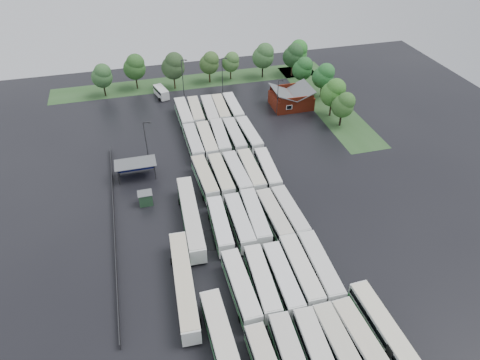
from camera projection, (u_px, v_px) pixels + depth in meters
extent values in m
plane|color=black|center=(247.00, 233.00, 74.59)|extent=(160.00, 160.00, 0.00)
cube|color=maroon|center=(291.00, 100.00, 111.42)|extent=(10.00, 8.00, 3.40)
cube|color=#4C4F51|center=(282.00, 92.00, 109.34)|extent=(5.07, 8.60, 2.19)
cube|color=#4C4F51|center=(301.00, 90.00, 110.37)|extent=(5.07, 8.60, 2.19)
cube|color=maroon|center=(297.00, 99.00, 107.02)|extent=(9.00, 0.20, 1.20)
cube|color=silver|center=(289.00, 107.00, 107.72)|extent=(1.60, 0.12, 1.20)
cylinder|color=#2D2D30|center=(119.00, 178.00, 84.67)|extent=(0.16, 0.16, 3.40)
cylinder|color=#2D2D30|center=(155.00, 172.00, 86.15)|extent=(0.16, 0.16, 3.40)
cylinder|color=#2D2D30|center=(118.00, 169.00, 87.13)|extent=(0.16, 0.16, 3.40)
cylinder|color=#2D2D30|center=(154.00, 163.00, 88.61)|extent=(0.16, 0.16, 3.40)
cube|color=#4C4F51|center=(135.00, 163.00, 85.55)|extent=(8.20, 4.20, 0.15)
cube|color=#0C125A|center=(136.00, 165.00, 88.16)|extent=(7.60, 0.08, 2.60)
cube|color=#1E3E24|center=(146.00, 199.00, 80.19)|extent=(2.50, 2.00, 2.50)
cube|color=#4C4F51|center=(145.00, 193.00, 79.40)|extent=(2.70, 2.20, 0.12)
cube|color=#274920|center=(193.00, 81.00, 124.86)|extent=(80.00, 10.00, 0.01)
cube|color=#274920|center=(326.00, 102.00, 114.50)|extent=(10.00, 50.00, 0.01)
cube|color=#2D2D30|center=(114.00, 223.00, 75.81)|extent=(0.10, 50.00, 1.20)
cylinder|color=black|center=(259.00, 351.00, 56.37)|extent=(2.65, 1.00, 1.00)
cube|color=beige|center=(294.00, 357.00, 52.38)|extent=(3.10, 12.82, 0.13)
cylinder|color=black|center=(281.00, 341.00, 57.46)|extent=(2.79, 1.05, 1.05)
cube|color=silver|center=(318.00, 357.00, 53.98)|extent=(3.33, 13.19, 3.00)
cube|color=black|center=(319.00, 355.00, 53.62)|extent=(3.37, 12.67, 0.96)
cube|color=#2A7942|center=(318.00, 360.00, 54.38)|extent=(3.37, 12.93, 0.66)
cube|color=beige|center=(320.00, 351.00, 53.05)|extent=(3.21, 12.79, 0.13)
cylinder|color=black|center=(305.00, 336.00, 58.11)|extent=(2.78, 1.05, 1.05)
cube|color=silver|center=(341.00, 351.00, 54.74)|extent=(2.80, 12.95, 2.96)
cube|color=black|center=(342.00, 348.00, 54.38)|extent=(2.86, 12.43, 0.95)
cube|color=#327A42|center=(340.00, 354.00, 55.14)|extent=(2.85, 12.69, 0.65)
cube|color=beige|center=(343.00, 344.00, 53.81)|extent=(2.69, 12.56, 0.13)
cylinder|color=black|center=(326.00, 330.00, 58.82)|extent=(2.75, 1.03, 1.03)
cube|color=silver|center=(363.00, 346.00, 55.19)|extent=(3.40, 13.36, 3.03)
cube|color=black|center=(364.00, 344.00, 54.82)|extent=(3.44, 12.84, 0.97)
cube|color=#1B7B31|center=(363.00, 349.00, 55.60)|extent=(3.44, 13.10, 0.67)
cube|color=beige|center=(366.00, 339.00, 54.24)|extent=(3.27, 12.96, 0.13)
cylinder|color=black|center=(347.00, 325.00, 59.37)|extent=(2.81, 1.06, 1.06)
cube|color=silver|center=(241.00, 288.00, 62.71)|extent=(2.95, 13.05, 2.98)
cube|color=black|center=(241.00, 285.00, 62.35)|extent=(3.01, 12.53, 0.95)
cube|color=#267C38|center=(241.00, 291.00, 63.10)|extent=(3.00, 12.79, 0.66)
cube|color=silver|center=(241.00, 281.00, 61.77)|extent=(2.84, 12.66, 0.13)
cylinder|color=black|center=(248.00, 318.00, 60.41)|extent=(2.76, 1.04, 1.04)
cylinder|color=black|center=(234.00, 273.00, 66.81)|extent=(2.76, 1.04, 1.04)
cube|color=silver|center=(262.00, 282.00, 63.58)|extent=(3.21, 12.89, 2.93)
cube|color=black|center=(262.00, 280.00, 63.22)|extent=(3.25, 12.38, 0.94)
cube|color=#248241|center=(262.00, 285.00, 63.97)|extent=(3.25, 12.64, 0.64)
cube|color=silver|center=(262.00, 275.00, 62.66)|extent=(3.09, 12.50, 0.13)
cylinder|color=black|center=(270.00, 311.00, 61.31)|extent=(2.72, 1.02, 1.02)
cylinder|color=black|center=(254.00, 268.00, 67.61)|extent=(2.72, 1.02, 1.02)
cube|color=silver|center=(283.00, 279.00, 64.08)|extent=(2.91, 12.82, 2.93)
cube|color=black|center=(283.00, 276.00, 63.72)|extent=(2.97, 12.31, 0.94)
cube|color=#277F3C|center=(282.00, 282.00, 64.47)|extent=(2.96, 12.56, 0.64)
cube|color=silver|center=(283.00, 272.00, 63.16)|extent=(2.80, 12.43, 0.13)
cylinder|color=black|center=(292.00, 307.00, 61.82)|extent=(2.71, 1.02, 1.02)
cylinder|color=black|center=(274.00, 265.00, 68.11)|extent=(2.71, 1.02, 1.02)
cube|color=silver|center=(301.00, 272.00, 65.15)|extent=(2.96, 13.15, 3.00)
cube|color=black|center=(301.00, 269.00, 64.79)|extent=(3.02, 12.63, 0.96)
cube|color=#2B7F41|center=(300.00, 274.00, 65.55)|extent=(3.01, 12.89, 0.66)
cube|color=silver|center=(302.00, 265.00, 64.21)|extent=(2.85, 12.76, 0.13)
cylinder|color=black|center=(310.00, 300.00, 62.83)|extent=(2.78, 1.05, 1.05)
cylinder|color=black|center=(290.00, 258.00, 69.29)|extent=(2.78, 1.05, 1.05)
cube|color=silver|center=(320.00, 267.00, 65.79)|extent=(3.12, 13.26, 3.02)
cube|color=black|center=(320.00, 265.00, 65.42)|extent=(3.17, 12.73, 0.97)
cube|color=#247E37|center=(319.00, 270.00, 66.19)|extent=(3.17, 13.00, 0.66)
cube|color=silver|center=(321.00, 260.00, 64.84)|extent=(3.00, 12.86, 0.13)
cylinder|color=black|center=(330.00, 295.00, 63.45)|extent=(2.80, 1.06, 1.06)
cylinder|color=black|center=(308.00, 254.00, 69.95)|extent=(2.80, 1.06, 1.06)
cube|color=silver|center=(220.00, 225.00, 73.41)|extent=(3.19, 12.61, 2.87)
cube|color=black|center=(220.00, 223.00, 73.06)|extent=(3.23, 12.12, 0.92)
cube|color=#2E803E|center=(220.00, 228.00, 73.79)|extent=(3.23, 12.37, 0.63)
cube|color=silver|center=(220.00, 219.00, 72.51)|extent=(3.06, 12.23, 0.13)
cylinder|color=black|center=(226.00, 248.00, 71.20)|extent=(2.66, 1.00, 1.00)
cylinder|color=black|center=(215.00, 217.00, 77.35)|extent=(2.66, 1.00, 1.00)
cube|color=silver|center=(239.00, 222.00, 74.05)|extent=(2.79, 12.66, 2.89)
cube|color=black|center=(239.00, 220.00, 73.70)|extent=(2.84, 12.16, 0.93)
cube|color=#317E45|center=(239.00, 225.00, 74.43)|extent=(2.84, 12.41, 0.64)
cube|color=silver|center=(239.00, 216.00, 73.14)|extent=(2.68, 12.28, 0.13)
cylinder|color=black|center=(246.00, 244.00, 71.81)|extent=(2.68, 1.01, 1.01)
cylinder|color=black|center=(234.00, 213.00, 78.03)|extent=(2.68, 1.01, 1.01)
cube|color=silver|center=(255.00, 218.00, 74.91)|extent=(3.26, 13.04, 2.96)
cube|color=black|center=(255.00, 215.00, 74.55)|extent=(3.30, 12.52, 0.95)
cube|color=#347C46|center=(255.00, 220.00, 75.30)|extent=(3.30, 12.78, 0.65)
cube|color=silver|center=(255.00, 211.00, 73.98)|extent=(3.13, 12.65, 0.13)
cylinder|color=black|center=(262.00, 240.00, 72.62)|extent=(2.75, 1.03, 1.03)
cylinder|color=black|center=(249.00, 209.00, 78.99)|extent=(2.75, 1.03, 1.03)
cube|color=silver|center=(274.00, 217.00, 75.18)|extent=(2.95, 12.65, 2.88)
cube|color=black|center=(274.00, 214.00, 74.83)|extent=(3.00, 12.14, 0.92)
cube|color=#357947|center=(274.00, 219.00, 75.56)|extent=(3.00, 12.40, 0.63)
cube|color=beige|center=(274.00, 210.00, 74.28)|extent=(2.84, 12.27, 0.13)
cylinder|color=black|center=(281.00, 238.00, 72.95)|extent=(2.67, 1.01, 1.01)
cylinder|color=black|center=(267.00, 208.00, 79.15)|extent=(2.67, 1.01, 1.01)
cube|color=silver|center=(290.00, 213.00, 75.93)|extent=(3.03, 12.64, 2.88)
cube|color=black|center=(290.00, 211.00, 75.58)|extent=(3.07, 12.14, 0.92)
cube|color=#308340|center=(289.00, 216.00, 76.32)|extent=(3.07, 12.40, 0.63)
cube|color=beige|center=(290.00, 207.00, 75.03)|extent=(2.91, 12.26, 0.13)
cylinder|color=black|center=(297.00, 234.00, 73.71)|extent=(2.67, 1.01, 1.01)
cylinder|color=black|center=(282.00, 205.00, 79.90)|extent=(2.67, 1.01, 1.01)
cube|color=silver|center=(205.00, 179.00, 84.00)|extent=(3.26, 12.86, 2.92)
cube|color=black|center=(205.00, 176.00, 83.65)|extent=(3.30, 12.35, 0.93)
cube|color=#1C7335|center=(205.00, 181.00, 84.39)|extent=(3.30, 12.61, 0.64)
cube|color=#C3B799|center=(205.00, 172.00, 83.08)|extent=(3.13, 12.47, 0.13)
cylinder|color=black|center=(209.00, 197.00, 81.74)|extent=(2.71, 1.02, 1.02)
cylinder|color=black|center=(201.00, 173.00, 88.02)|extent=(2.71, 1.02, 1.02)
cube|color=silver|center=(221.00, 176.00, 84.66)|extent=(2.81, 12.58, 2.87)
cube|color=black|center=(221.00, 174.00, 84.32)|extent=(2.86, 12.08, 0.92)
cube|color=#327E42|center=(221.00, 179.00, 85.05)|extent=(2.85, 12.33, 0.63)
cube|color=beige|center=(221.00, 170.00, 83.76)|extent=(2.70, 12.20, 0.13)
cylinder|color=black|center=(226.00, 194.00, 82.45)|extent=(2.66, 1.00, 1.00)
cylinder|color=black|center=(217.00, 171.00, 88.62)|extent=(2.66, 1.00, 1.00)
cube|color=silver|center=(237.00, 174.00, 85.19)|extent=(3.05, 12.81, 2.92)
cube|color=black|center=(237.00, 172.00, 84.84)|extent=(3.10, 12.30, 0.93)
cube|color=#347742|center=(237.00, 177.00, 85.58)|extent=(3.10, 12.56, 0.64)
cube|color=silver|center=(237.00, 168.00, 84.28)|extent=(2.93, 12.42, 0.13)
cylinder|color=black|center=(242.00, 192.00, 82.94)|extent=(2.71, 1.02, 1.02)
cylinder|color=black|center=(232.00, 169.00, 89.21)|extent=(2.71, 1.02, 1.02)
cube|color=silver|center=(251.00, 172.00, 85.80)|extent=(2.72, 12.76, 2.92)
cube|color=black|center=(251.00, 170.00, 85.45)|extent=(2.79, 12.25, 0.93)
cube|color=#2C743F|center=(251.00, 174.00, 86.19)|extent=(2.78, 12.51, 0.64)
cube|color=beige|center=(251.00, 166.00, 84.89)|extent=(2.62, 12.38, 0.13)
cylinder|color=black|center=(257.00, 190.00, 83.55)|extent=(2.71, 1.02, 1.02)
cylinder|color=black|center=(246.00, 166.00, 89.82)|extent=(2.71, 1.02, 1.02)
cube|color=silver|center=(268.00, 170.00, 86.36)|extent=(3.24, 12.62, 2.87)
cube|color=black|center=(268.00, 168.00, 86.01)|extent=(3.28, 12.13, 0.92)
cube|color=#29703C|center=(267.00, 173.00, 86.74)|extent=(3.28, 12.38, 0.63)
cube|color=silver|center=(268.00, 164.00, 85.46)|extent=(3.12, 12.24, 0.13)
cylinder|color=black|center=(273.00, 187.00, 84.14)|extent=(2.66, 1.00, 1.00)
cylinder|color=black|center=(261.00, 165.00, 90.30)|extent=(2.66, 1.00, 1.00)
cube|color=silver|center=(194.00, 143.00, 94.52)|extent=(2.72, 12.60, 2.88)
cube|color=black|center=(193.00, 141.00, 94.18)|extent=(2.78, 12.10, 0.92)
cube|color=#337B40|center=(194.00, 145.00, 94.91)|extent=(2.77, 12.35, 0.63)
cube|color=#BBBBB9|center=(193.00, 137.00, 93.62)|extent=(2.61, 12.23, 0.13)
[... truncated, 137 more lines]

